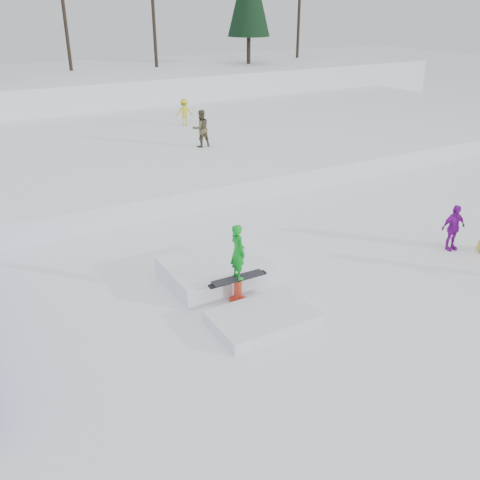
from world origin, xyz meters
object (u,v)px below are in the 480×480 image
walker_ygreen (184,112)px  spectator_purple (453,228)px  walker_olive (201,128)px  jib_rail_feature (227,281)px

walker_ygreen → spectator_purple: (1.33, -16.81, -0.78)m
spectator_purple → walker_olive: bearing=109.5°
spectator_purple → jib_rail_feature: (-7.20, 1.10, -0.42)m
walker_ygreen → spectator_purple: walker_ygreen is taller
spectator_purple → jib_rail_feature: jib_rail_feature is taller
spectator_purple → jib_rail_feature: size_ratio=0.33×
walker_olive → jib_rail_feature: (-4.65, -11.12, -1.34)m
spectator_purple → jib_rail_feature: bearing=179.0°
walker_olive → walker_ygreen: 4.75m
walker_ygreen → jib_rail_feature: bearing=85.7°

